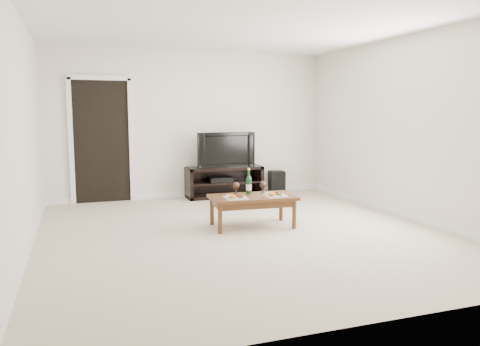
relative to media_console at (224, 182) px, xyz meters
The scene contains 14 objects.
floor 2.57m from the media_console, 102.22° to the right, with size 5.50×5.50×0.00m, color #C2B79C.
back_wall 1.19m from the media_console, 153.03° to the left, with size 5.00×0.04×2.60m, color silver.
ceiling 3.47m from the media_console, 102.22° to the right, with size 5.00×5.50×0.04m, color white.
doorway 2.23m from the media_console, behind, with size 0.90×0.02×2.05m, color black.
media_console is the anchor object (origin of this frame).
television 0.59m from the media_console, ahead, with size 1.08×0.14×0.62m, color black.
av_receiver 0.09m from the media_console, behind, with size 0.40×0.30×0.08m, color black.
subwoofer 1.08m from the media_console, ahead, with size 0.28×0.28×0.41m, color black.
coffee_table 2.27m from the media_console, 97.95° to the right, with size 1.12×0.61×0.42m, color #572F18.
plate_left 2.44m from the media_console, 104.03° to the right, with size 0.27×0.27×0.07m, color white.
plate_right 2.39m from the media_console, 91.14° to the right, with size 0.27×0.27×0.07m, color white.
wine_bottle 2.11m from the media_console, 98.23° to the right, with size 0.07×0.07×0.35m, color #103A1B.
goblet_left 2.15m from the media_console, 103.12° to the right, with size 0.09×0.09×0.17m, color #36271D, non-canonical shape.
goblet_right 2.12m from the media_console, 92.91° to the right, with size 0.09×0.09×0.17m, color #36271D, non-canonical shape.
Camera 1 is at (-1.95, -5.47, 1.52)m, focal length 35.00 mm.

